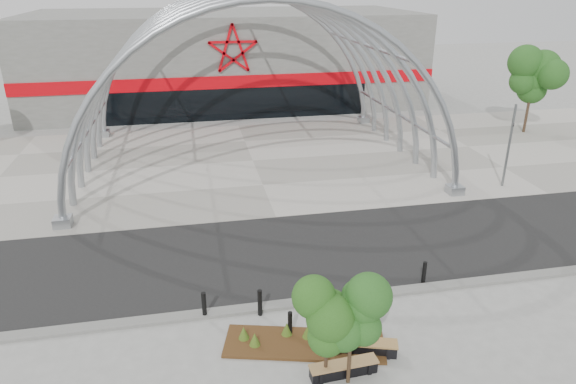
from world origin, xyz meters
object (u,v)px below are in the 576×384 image
(signal_pole, at_px, (509,145))
(bollard_2, at_px, (260,303))
(street_tree_0, at_px, (328,312))
(bench_0, at_px, (344,369))
(street_tree_1, at_px, (352,316))
(bench_1, at_px, (362,347))

(signal_pole, height_order, bollard_2, signal_pole)
(street_tree_0, height_order, bench_0, street_tree_0)
(signal_pole, xyz_separation_m, street_tree_1, (-13.06, -12.77, -0.13))
(street_tree_1, relative_size, bench_0, 1.54)
(street_tree_0, xyz_separation_m, street_tree_1, (0.61, -0.28, -0.03))
(signal_pole, distance_m, bollard_2, 17.72)
(signal_pole, bearing_deg, bench_0, -136.42)
(bench_1, bearing_deg, bench_0, -136.51)
(street_tree_0, height_order, bollard_2, street_tree_0)
(signal_pole, xyz_separation_m, bollard_2, (-15.09, -9.09, -1.95))
(street_tree_0, distance_m, bollard_2, 4.13)
(signal_pole, distance_m, bench_0, 18.22)
(street_tree_1, distance_m, bollard_2, 4.58)
(street_tree_0, xyz_separation_m, bench_0, (0.56, 0.03, -2.13))
(signal_pole, xyz_separation_m, bench_0, (-13.10, -12.46, -2.24))
(signal_pole, relative_size, bench_1, 2.11)
(street_tree_0, distance_m, bench_1, 2.68)
(street_tree_0, bearing_deg, street_tree_1, -24.49)
(street_tree_0, xyz_separation_m, bollard_2, (-1.43, 3.41, -1.85))
(bench_1, bearing_deg, signal_pole, 43.58)
(bench_1, xyz_separation_m, bollard_2, (-2.84, 2.57, 0.28))
(street_tree_0, xyz_separation_m, bench_1, (1.41, 0.84, -2.12))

